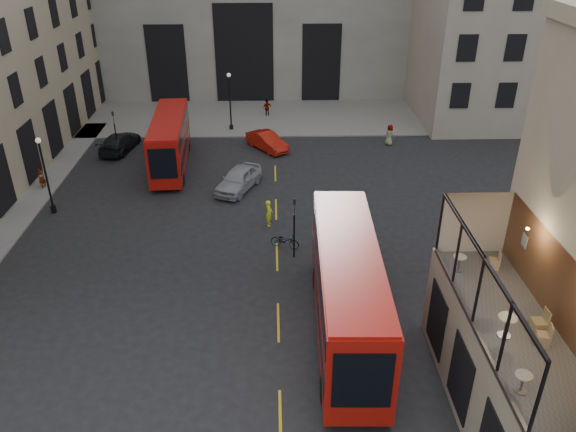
{
  "coord_description": "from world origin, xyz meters",
  "views": [
    {
      "loc": [
        -2.14,
        -15.87,
        17.79
      ],
      "look_at": [
        -1.37,
        11.48,
        3.0
      ],
      "focal_mm": 35.0,
      "sensor_mm": 36.0,
      "label": 1
    }
  ],
  "objects_px": {
    "pedestrian_e": "(41,178)",
    "cafe_chair_d": "(494,263)",
    "pedestrian_b": "(178,129)",
    "pedestrian_c": "(267,108)",
    "cafe_chair_c": "(539,326)",
    "bus_far": "(170,139)",
    "bicycle": "(285,241)",
    "traffic_light_near": "(294,220)",
    "cyclist": "(269,213)",
    "cafe_table_far": "(459,261)",
    "bus_near": "(347,288)",
    "pedestrian_d": "(390,135)",
    "pedestrian_a": "(157,137)",
    "traffic_light_far": "(115,128)",
    "street_lamp_a": "(47,180)",
    "car_b": "(267,141)",
    "street_lamp_b": "(230,105)",
    "cafe_table_near": "(523,380)",
    "cafe_table_mid": "(507,323)",
    "car_c": "(120,142)",
    "car_a": "(238,179)",
    "cafe_chair_b": "(543,339)"
  },
  "relations": [
    {
      "from": "traffic_light_far",
      "to": "pedestrian_b",
      "type": "xyz_separation_m",
      "value": [
        4.39,
        4.11,
        -1.61
      ]
    },
    {
      "from": "pedestrian_d",
      "to": "cafe_chair_c",
      "type": "bearing_deg",
      "value": 141.55
    },
    {
      "from": "pedestrian_a",
      "to": "cafe_chair_d",
      "type": "height_order",
      "value": "cafe_chair_d"
    },
    {
      "from": "traffic_light_near",
      "to": "pedestrian_d",
      "type": "distance_m",
      "value": 20.06
    },
    {
      "from": "car_b",
      "to": "bicycle",
      "type": "relative_size",
      "value": 2.51
    },
    {
      "from": "bus_near",
      "to": "cafe_table_mid",
      "type": "height_order",
      "value": "cafe_table_mid"
    },
    {
      "from": "pedestrian_c",
      "to": "cafe_table_mid",
      "type": "height_order",
      "value": "cafe_table_mid"
    },
    {
      "from": "pedestrian_e",
      "to": "cafe_table_mid",
      "type": "distance_m",
      "value": 33.77
    },
    {
      "from": "car_b",
      "to": "cafe_table_near",
      "type": "height_order",
      "value": "cafe_table_near"
    },
    {
      "from": "pedestrian_e",
      "to": "cafe_chair_d",
      "type": "height_order",
      "value": "cafe_chair_d"
    },
    {
      "from": "traffic_light_far",
      "to": "cafe_table_far",
      "type": "bearing_deg",
      "value": -49.98
    },
    {
      "from": "car_c",
      "to": "pedestrian_c",
      "type": "xyz_separation_m",
      "value": [
        12.45,
        8.71,
        0.11
      ]
    },
    {
      "from": "traffic_light_far",
      "to": "pedestrian_e",
      "type": "bearing_deg",
      "value": -122.53
    },
    {
      "from": "car_a",
      "to": "street_lamp_b",
      "type": "bearing_deg",
      "value": 119.74
    },
    {
      "from": "cafe_chair_c",
      "to": "cafe_chair_d",
      "type": "relative_size",
      "value": 1.19
    },
    {
      "from": "pedestrian_a",
      "to": "cafe_chair_c",
      "type": "height_order",
      "value": "cafe_chair_c"
    },
    {
      "from": "car_c",
      "to": "pedestrian_e",
      "type": "height_order",
      "value": "pedestrian_e"
    },
    {
      "from": "street_lamp_b",
      "to": "pedestrian_a",
      "type": "bearing_deg",
      "value": -148.54
    },
    {
      "from": "street_lamp_b",
      "to": "pedestrian_c",
      "type": "xyz_separation_m",
      "value": [
        3.31,
        3.94,
        -1.54
      ]
    },
    {
      "from": "pedestrian_a",
      "to": "pedestrian_b",
      "type": "distance_m",
      "value": 2.43
    },
    {
      "from": "traffic_light_near",
      "to": "street_lamp_b",
      "type": "distance_m",
      "value": 22.56
    },
    {
      "from": "car_b",
      "to": "traffic_light_near",
      "type": "bearing_deg",
      "value": -120.17
    },
    {
      "from": "bus_far",
      "to": "cafe_table_far",
      "type": "height_order",
      "value": "cafe_table_far"
    },
    {
      "from": "bus_far",
      "to": "bicycle",
      "type": "xyz_separation_m",
      "value": [
        8.68,
        -12.49,
        -1.83
      ]
    },
    {
      "from": "cyclist",
      "to": "pedestrian_c",
      "type": "relative_size",
      "value": 1.03
    },
    {
      "from": "traffic_light_near",
      "to": "pedestrian_e",
      "type": "relative_size",
      "value": 2.09
    },
    {
      "from": "cafe_chair_d",
      "to": "pedestrian_a",
      "type": "bearing_deg",
      "value": 125.91
    },
    {
      "from": "pedestrian_d",
      "to": "cafe_chair_d",
      "type": "distance_m",
      "value": 26.53
    },
    {
      "from": "bus_far",
      "to": "cafe_table_far",
      "type": "bearing_deg",
      "value": -54.49
    },
    {
      "from": "traffic_light_near",
      "to": "car_c",
      "type": "xyz_separation_m",
      "value": [
        -14.14,
        17.23,
        -1.68
      ]
    },
    {
      "from": "cafe_chair_b",
      "to": "street_lamp_b",
      "type": "bearing_deg",
      "value": 110.45
    },
    {
      "from": "street_lamp_b",
      "to": "cyclist",
      "type": "distance_m",
      "value": 18.56
    },
    {
      "from": "street_lamp_a",
      "to": "bus_far",
      "type": "relative_size",
      "value": 0.51
    },
    {
      "from": "street_lamp_b",
      "to": "bus_near",
      "type": "height_order",
      "value": "street_lamp_b"
    },
    {
      "from": "bicycle",
      "to": "cafe_chair_d",
      "type": "height_order",
      "value": "cafe_chair_d"
    },
    {
      "from": "street_lamp_a",
      "to": "pedestrian_a",
      "type": "xyz_separation_m",
      "value": [
        4.85,
        12.24,
        -1.59
      ]
    },
    {
      "from": "bus_near",
      "to": "pedestrian_d",
      "type": "bearing_deg",
      "value": 74.72
    },
    {
      "from": "car_c",
      "to": "pedestrian_d",
      "type": "distance_m",
      "value": 23.1
    },
    {
      "from": "bus_near",
      "to": "cafe_chair_d",
      "type": "height_order",
      "value": "cafe_chair_d"
    },
    {
      "from": "car_b",
      "to": "cafe_chair_d",
      "type": "bearing_deg",
      "value": -104.74
    },
    {
      "from": "bus_far",
      "to": "bicycle",
      "type": "distance_m",
      "value": 15.32
    },
    {
      "from": "traffic_light_near",
      "to": "bus_far",
      "type": "bearing_deg",
      "value": 124.09
    },
    {
      "from": "cafe_table_mid",
      "to": "cyclist",
      "type": "bearing_deg",
      "value": 117.1
    },
    {
      "from": "pedestrian_d",
      "to": "pedestrian_a",
      "type": "bearing_deg",
      "value": 51.94
    },
    {
      "from": "pedestrian_b",
      "to": "cafe_table_mid",
      "type": "height_order",
      "value": "cafe_table_mid"
    },
    {
      "from": "pedestrian_b",
      "to": "pedestrian_c",
      "type": "height_order",
      "value": "pedestrian_c"
    },
    {
      "from": "cyclist",
      "to": "pedestrian_e",
      "type": "distance_m",
      "value": 17.55
    },
    {
      "from": "traffic_light_near",
      "to": "cyclist",
      "type": "bearing_deg",
      "value": 110.89
    },
    {
      "from": "street_lamp_a",
      "to": "traffic_light_near",
      "type": "bearing_deg",
      "value": -20.56
    },
    {
      "from": "car_c",
      "to": "street_lamp_a",
      "type": "bearing_deg",
      "value": 90.82
    }
  ]
}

